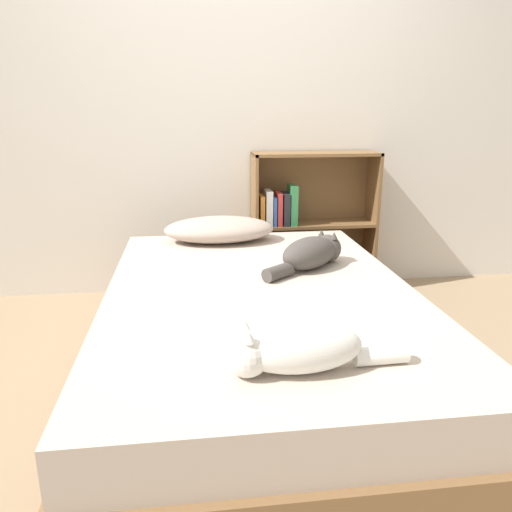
{
  "coord_description": "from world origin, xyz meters",
  "views": [
    {
      "loc": [
        -0.28,
        -1.99,
        1.22
      ],
      "look_at": [
        0.0,
        0.15,
        0.58
      ],
      "focal_mm": 35.0,
      "sensor_mm": 36.0,
      "label": 1
    }
  ],
  "objects_px": {
    "cat_dark": "(312,253)",
    "cat_light": "(293,349)",
    "bed": "(260,340)",
    "pillow": "(219,229)",
    "bookshelf": "(307,220)"
  },
  "relations": [
    {
      "from": "bed",
      "to": "cat_light",
      "type": "distance_m",
      "value": 0.77
    },
    {
      "from": "cat_dark",
      "to": "cat_light",
      "type": "bearing_deg",
      "value": -145.07
    },
    {
      "from": "cat_light",
      "to": "bed",
      "type": "bearing_deg",
      "value": -92.32
    },
    {
      "from": "bed",
      "to": "bookshelf",
      "type": "distance_m",
      "value": 1.38
    },
    {
      "from": "cat_light",
      "to": "cat_dark",
      "type": "bearing_deg",
      "value": -108.66
    },
    {
      "from": "cat_dark",
      "to": "bookshelf",
      "type": "height_order",
      "value": "bookshelf"
    },
    {
      "from": "cat_light",
      "to": "bookshelf",
      "type": "bearing_deg",
      "value": -106.16
    },
    {
      "from": "cat_light",
      "to": "bookshelf",
      "type": "relative_size",
      "value": 0.59
    },
    {
      "from": "pillow",
      "to": "bookshelf",
      "type": "bearing_deg",
      "value": 35.73
    },
    {
      "from": "bed",
      "to": "cat_light",
      "type": "height_order",
      "value": "cat_light"
    },
    {
      "from": "bed",
      "to": "pillow",
      "type": "bearing_deg",
      "value": 98.89
    },
    {
      "from": "cat_dark",
      "to": "bookshelf",
      "type": "xyz_separation_m",
      "value": [
        0.21,
        1.0,
        -0.06
      ]
    },
    {
      "from": "bed",
      "to": "pillow",
      "type": "xyz_separation_m",
      "value": [
        -0.13,
        0.81,
        0.32
      ]
    },
    {
      "from": "pillow",
      "to": "cat_dark",
      "type": "bearing_deg",
      "value": -52.91
    },
    {
      "from": "bed",
      "to": "cat_light",
      "type": "relative_size",
      "value": 3.66
    }
  ]
}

